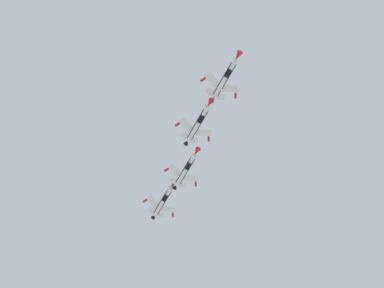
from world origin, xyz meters
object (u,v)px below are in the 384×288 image
Objects in this scene: fighter_jet_left_wing at (198,123)px; fighter_jet_left_outer at (163,201)px; fighter_jet_lead at (225,78)px; fighter_jet_right_wing at (186,169)px.

fighter_jet_left_outer is at bearing -95.33° from fighter_jet_left_wing.
fighter_jet_left_wing reaches higher than fighter_jet_left_outer.
fighter_jet_lead is 29.91m from fighter_jet_right_wing.
fighter_jet_right_wing is 1.00× the size of fighter_jet_left_outer.
fighter_jet_right_wing is 14.36m from fighter_jet_left_outer.
fighter_jet_lead reaches higher than fighter_jet_right_wing.
fighter_jet_left_wing is (-9.80, 10.83, -1.28)m from fighter_jet_lead.
fighter_jet_lead is 1.00× the size of fighter_jet_left_wing.
fighter_jet_lead reaches higher than fighter_jet_left_outer.
fighter_jet_left_outer is (-9.76, 10.50, 0.77)m from fighter_jet_right_wing.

